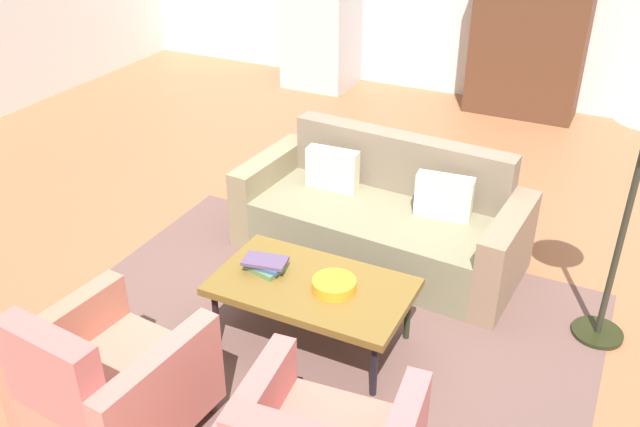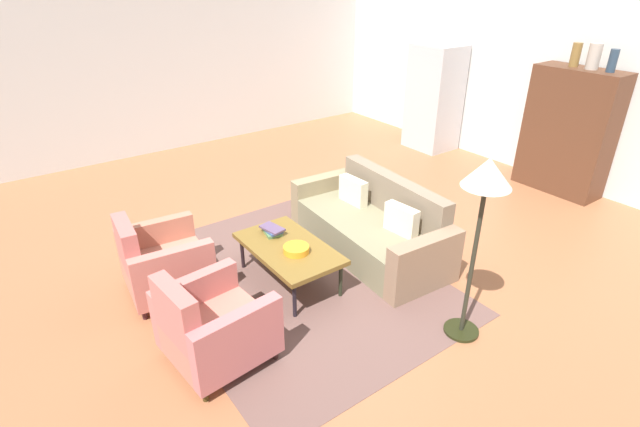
{
  "view_description": "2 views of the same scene",
  "coord_description": "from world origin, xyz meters",
  "px_view_note": "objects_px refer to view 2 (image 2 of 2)",
  "views": [
    {
      "loc": [
        1.56,
        -3.85,
        2.85
      ],
      "look_at": [
        -0.13,
        -0.39,
        0.67
      ],
      "focal_mm": 38.3,
      "sensor_mm": 36.0,
      "label": 1
    },
    {
      "loc": [
        3.71,
        -3.08,
        3.03
      ],
      "look_at": [
        0.09,
        -0.46,
        0.73
      ],
      "focal_mm": 27.02,
      "sensor_mm": 36.0,
      "label": 2
    }
  ],
  "objects_px": {
    "vase_round": "(594,56)",
    "refrigerator": "(434,98)",
    "armchair_left": "(160,264)",
    "book_stack": "(272,230)",
    "fruit_bowl": "(296,249)",
    "vase_small": "(613,61)",
    "vase_tall": "(576,55)",
    "armchair_right": "(210,329)",
    "cabinet": "(568,132)",
    "floor_lamp": "(485,191)",
    "coffee_table": "(289,249)",
    "couch": "(374,227)"
  },
  "relations": [
    {
      "from": "vase_round",
      "to": "refrigerator",
      "type": "distance_m",
      "value": 2.78
    },
    {
      "from": "armchair_left",
      "to": "book_stack",
      "type": "height_order",
      "value": "armchair_left"
    },
    {
      "from": "fruit_bowl",
      "to": "vase_small",
      "type": "height_order",
      "value": "vase_small"
    },
    {
      "from": "vase_round",
      "to": "vase_small",
      "type": "xyz_separation_m",
      "value": [
        0.25,
        0.0,
        -0.02
      ]
    },
    {
      "from": "vase_tall",
      "to": "fruit_bowl",
      "type": "bearing_deg",
      "value": -90.43
    },
    {
      "from": "armchair_right",
      "to": "cabinet",
      "type": "distance_m",
      "value": 5.82
    },
    {
      "from": "armchair_left",
      "to": "cabinet",
      "type": "distance_m",
      "value": 5.89
    },
    {
      "from": "armchair_right",
      "to": "floor_lamp",
      "type": "distance_m",
      "value": 2.51
    },
    {
      "from": "cabinet",
      "to": "refrigerator",
      "type": "xyz_separation_m",
      "value": [
        -2.47,
        -0.1,
        0.03
      ]
    },
    {
      "from": "armchair_right",
      "to": "floor_lamp",
      "type": "bearing_deg",
      "value": 57.61
    },
    {
      "from": "coffee_table",
      "to": "fruit_bowl",
      "type": "distance_m",
      "value": 0.16
    },
    {
      "from": "vase_small",
      "to": "floor_lamp",
      "type": "distance_m",
      "value": 3.91
    },
    {
      "from": "book_stack",
      "to": "refrigerator",
      "type": "xyz_separation_m",
      "value": [
        -1.82,
        4.51,
        0.45
      ]
    },
    {
      "from": "vase_tall",
      "to": "couch",
      "type": "bearing_deg",
      "value": -92.94
    },
    {
      "from": "coffee_table",
      "to": "floor_lamp",
      "type": "relative_size",
      "value": 0.7
    },
    {
      "from": "coffee_table",
      "to": "vase_round",
      "type": "relative_size",
      "value": 3.58
    },
    {
      "from": "armchair_left",
      "to": "floor_lamp",
      "type": "bearing_deg",
      "value": 47.45
    },
    {
      "from": "cabinet",
      "to": "refrigerator",
      "type": "height_order",
      "value": "refrigerator"
    },
    {
      "from": "coffee_table",
      "to": "refrigerator",
      "type": "bearing_deg",
      "value": 115.39
    },
    {
      "from": "coffee_table",
      "to": "vase_tall",
      "type": "height_order",
      "value": "vase_tall"
    },
    {
      "from": "coffee_table",
      "to": "vase_tall",
      "type": "relative_size",
      "value": 3.8
    },
    {
      "from": "fruit_bowl",
      "to": "vase_small",
      "type": "distance_m",
      "value": 4.87
    },
    {
      "from": "book_stack",
      "to": "vase_tall",
      "type": "xyz_separation_m",
      "value": [
        0.51,
        4.61,
        1.48
      ]
    },
    {
      "from": "book_stack",
      "to": "refrigerator",
      "type": "distance_m",
      "value": 4.89
    },
    {
      "from": "couch",
      "to": "fruit_bowl",
      "type": "height_order",
      "value": "couch"
    },
    {
      "from": "armchair_left",
      "to": "fruit_bowl",
      "type": "bearing_deg",
      "value": 62.5
    },
    {
      "from": "vase_small",
      "to": "floor_lamp",
      "type": "relative_size",
      "value": 0.17
    },
    {
      "from": "coffee_table",
      "to": "vase_round",
      "type": "bearing_deg",
      "value": 84.65
    },
    {
      "from": "armchair_right",
      "to": "vase_small",
      "type": "bearing_deg",
      "value": 83.69
    },
    {
      "from": "cabinet",
      "to": "vase_tall",
      "type": "bearing_deg",
      "value": -178.19
    },
    {
      "from": "vase_small",
      "to": "book_stack",
      "type": "bearing_deg",
      "value": -102.32
    },
    {
      "from": "couch",
      "to": "armchair_left",
      "type": "relative_size",
      "value": 2.45
    },
    {
      "from": "couch",
      "to": "book_stack",
      "type": "xyz_separation_m",
      "value": [
        -0.33,
        -1.19,
        0.19
      ]
    },
    {
      "from": "armchair_left",
      "to": "cabinet",
      "type": "height_order",
      "value": "cabinet"
    },
    {
      "from": "cabinet",
      "to": "vase_small",
      "type": "bearing_deg",
      "value": -0.77
    },
    {
      "from": "book_stack",
      "to": "cabinet",
      "type": "bearing_deg",
      "value": 81.9
    },
    {
      "from": "book_stack",
      "to": "vase_round",
      "type": "distance_m",
      "value": 4.91
    },
    {
      "from": "vase_tall",
      "to": "floor_lamp",
      "type": "bearing_deg",
      "value": -69.02
    },
    {
      "from": "fruit_bowl",
      "to": "vase_small",
      "type": "xyz_separation_m",
      "value": [
        0.53,
        4.61,
        1.47
      ]
    },
    {
      "from": "vase_tall",
      "to": "vase_small",
      "type": "xyz_separation_m",
      "value": [
        0.5,
        0.0,
        -0.01
      ]
    },
    {
      "from": "couch",
      "to": "vase_round",
      "type": "relative_size",
      "value": 6.44
    },
    {
      "from": "armchair_right",
      "to": "floor_lamp",
      "type": "height_order",
      "value": "floor_lamp"
    },
    {
      "from": "refrigerator",
      "to": "coffee_table",
      "type": "bearing_deg",
      "value": -64.61
    },
    {
      "from": "book_stack",
      "to": "vase_round",
      "type": "height_order",
      "value": "vase_round"
    },
    {
      "from": "vase_small",
      "to": "refrigerator",
      "type": "height_order",
      "value": "vase_small"
    },
    {
      "from": "armchair_left",
      "to": "refrigerator",
      "type": "xyz_separation_m",
      "value": [
        -1.54,
        5.68,
        0.58
      ]
    },
    {
      "from": "coffee_table",
      "to": "book_stack",
      "type": "xyz_separation_m",
      "value": [
        -0.33,
        0.0,
        0.08
      ]
    },
    {
      "from": "couch",
      "to": "refrigerator",
      "type": "distance_m",
      "value": 4.01
    },
    {
      "from": "armchair_left",
      "to": "cabinet",
      "type": "bearing_deg",
      "value": 86.16
    },
    {
      "from": "armchair_right",
      "to": "vase_round",
      "type": "relative_size",
      "value": 2.63
    }
  ]
}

